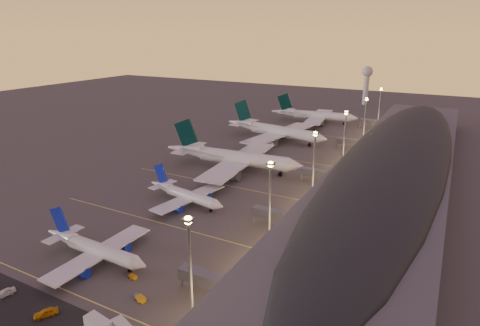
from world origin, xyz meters
The scene contains 15 objects.
ground centered at (0.00, 0.00, 0.00)m, with size 700.00×700.00×0.00m, color #42403D.
airliner_narrow_south centered at (-2.88, -31.41, 3.48)m, with size 37.53×33.40×13.45m.
airliner_narrow_north centered at (-3.41, 12.22, 3.38)m, with size 36.60×33.05×13.09m.
airliner_wide_near centered at (-7.35, 54.20, 5.63)m, with size 68.31×62.38×21.85m.
airliner_wide_mid centered at (-11.08, 111.75, 5.55)m, with size 67.16×61.93×21.54m.
airliner_wide_far centered at (-6.02, 168.46, 5.00)m, with size 60.67×55.65×19.41m.
terminal_building centered at (61.84, 72.47, 8.78)m, with size 56.35×255.00×17.46m.
light_masts centered at (36.00, 65.00, 17.55)m, with size 2.20×217.20×25.90m.
radar_tower centered at (10.00, 260.00, 21.87)m, with size 9.00×9.00×32.50m.
service_lane centered at (0.00, -56.00, 0.01)m, with size 260.00×16.00×0.01m.
lane_markings centered at (0.00, 40.00, 0.01)m, with size 90.00×180.36×0.00m.
baggage_tug_a centered at (20.29, -39.20, 0.51)m, with size 4.01×2.49×1.12m.
baggage_tug_b centered at (12.32, -33.23, 0.43)m, with size 3.29×1.68×0.94m.
service_van_c centered at (-9.55, -53.37, 0.84)m, with size 1.98×4.91×1.67m, color silver.
service_van_d centered at (5.60, -53.42, 0.87)m, with size 2.06×5.12×1.74m, color orange.
Camera 1 is at (79.16, -98.48, 60.67)m, focal length 30.00 mm.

